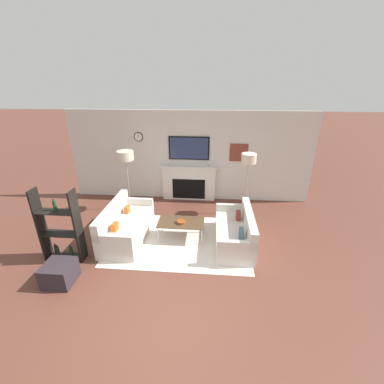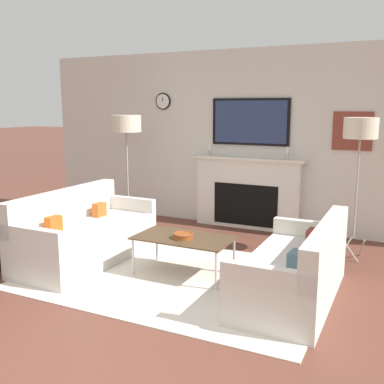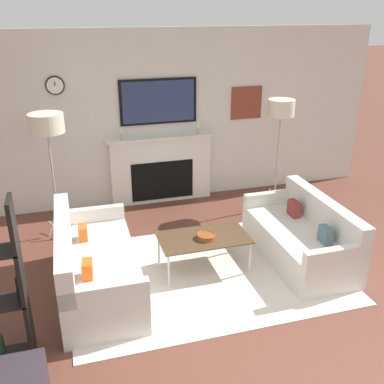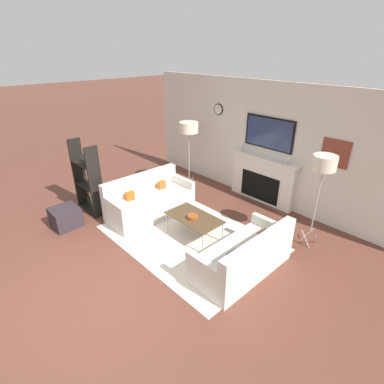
% 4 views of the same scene
% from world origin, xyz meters
% --- Properties ---
extents(ground_plane, '(60.00, 60.00, 0.00)m').
position_xyz_m(ground_plane, '(0.00, 0.00, 0.00)').
color(ground_plane, brown).
extents(fireplace_wall, '(7.28, 0.28, 2.70)m').
position_xyz_m(fireplace_wall, '(0.00, 4.31, 1.22)').
color(fireplace_wall, silver).
rests_on(fireplace_wall, ground_plane).
extents(area_rug, '(3.18, 2.25, 0.01)m').
position_xyz_m(area_rug, '(0.00, 1.92, 0.01)').
color(area_rug, beige).
rests_on(area_rug, ground_plane).
extents(couch_left, '(0.85, 1.86, 0.85)m').
position_xyz_m(couch_left, '(-1.29, 1.92, 0.30)').
color(couch_left, silver).
rests_on(couch_left, ground_plane).
extents(couch_right, '(0.80, 1.73, 0.78)m').
position_xyz_m(couch_right, '(1.29, 1.92, 0.28)').
color(couch_right, silver).
rests_on(couch_right, ground_plane).
extents(coffee_table, '(1.07, 0.60, 0.44)m').
position_xyz_m(coffee_table, '(0.02, 2.02, 0.41)').
color(coffee_table, '#4C3823').
rests_on(coffee_table, ground_plane).
extents(decorative_bowl, '(0.22, 0.22, 0.06)m').
position_xyz_m(decorative_bowl, '(0.03, 1.98, 0.47)').
color(decorative_bowl, brown).
rests_on(decorative_bowl, coffee_table).
extents(floor_lamp_left, '(0.45, 0.45, 1.73)m').
position_xyz_m(floor_lamp_left, '(-1.65, 3.43, 1.58)').
color(floor_lamp_left, '#9E998E').
rests_on(floor_lamp_left, ground_plane).
extents(floor_lamp_right, '(0.40, 0.40, 1.73)m').
position_xyz_m(floor_lamp_right, '(1.65, 3.43, 1.57)').
color(floor_lamp_right, '#9E998E').
rests_on(floor_lamp_right, ground_plane).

